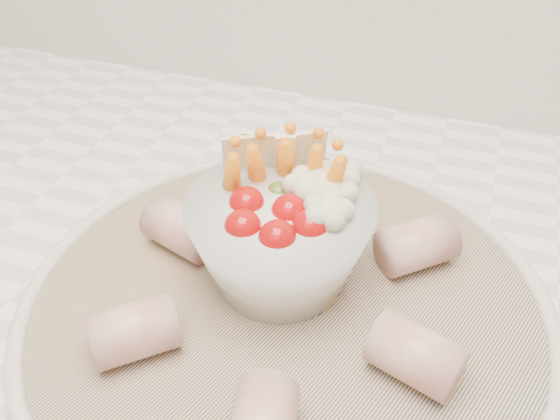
% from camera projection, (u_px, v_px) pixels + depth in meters
% --- Properties ---
extents(serving_platter, '(0.49, 0.49, 0.02)m').
position_uv_depth(serving_platter, '(286.00, 307.00, 0.45)').
color(serving_platter, navy).
rests_on(serving_platter, kitchen_counter).
extents(veggie_bowl, '(0.14, 0.14, 0.11)m').
position_uv_depth(veggie_bowl, '(282.00, 234.00, 0.45)').
color(veggie_bowl, silver).
rests_on(veggie_bowl, serving_platter).
extents(cured_meat_rolls, '(0.26, 0.29, 0.04)m').
position_uv_depth(cured_meat_rolls, '(286.00, 285.00, 0.44)').
color(cured_meat_rolls, '#AE514F').
rests_on(cured_meat_rolls, serving_platter).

